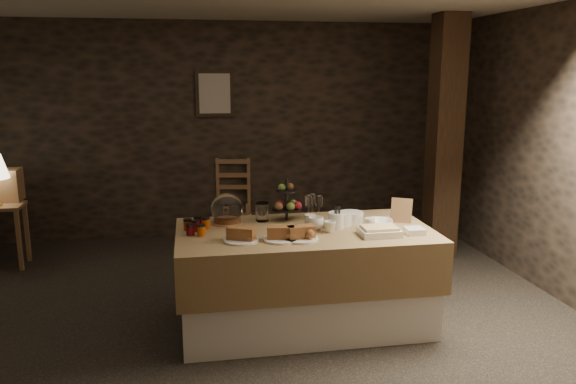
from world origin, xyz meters
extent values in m
cube|color=black|center=(0.00, 0.00, 0.00)|extent=(5.50, 5.00, 0.01)
cube|color=black|center=(0.00, 2.50, 1.30)|extent=(5.50, 0.02, 2.60)
cube|color=black|center=(0.00, -2.50, 1.30)|extent=(5.50, 0.02, 2.60)
cube|color=black|center=(2.75, 0.00, 1.30)|extent=(0.02, 5.00, 2.60)
cube|color=silver|center=(0.40, -0.24, 0.37)|extent=(1.92, 0.99, 0.75)
cube|color=olive|center=(0.40, -0.24, 0.59)|extent=(2.00, 1.06, 0.41)
cube|color=olive|center=(-2.22, 1.49, 0.32)|extent=(0.04, 0.04, 0.63)
cube|color=olive|center=(-2.22, 1.79, 0.32)|extent=(0.04, 0.04, 0.63)
cube|color=olive|center=(-2.45, 1.82, 0.84)|extent=(0.42, 0.26, 0.34)
cube|color=olive|center=(0.02, 2.28, 0.24)|extent=(0.51, 0.49, 0.05)
cube|color=olive|center=(0.02, 2.46, 0.75)|extent=(0.43, 0.10, 0.43)
cube|color=black|center=(2.23, 1.23, 1.30)|extent=(0.30, 0.30, 2.60)
cube|color=#2F221A|center=(-0.15, 2.47, 1.75)|extent=(0.45, 0.03, 0.55)
cube|color=beige|center=(-0.15, 2.45, 1.75)|extent=(0.37, 0.01, 0.47)
cylinder|color=white|center=(0.71, -0.14, 0.84)|extent=(0.19, 0.19, 0.10)
cylinder|color=white|center=(0.83, -0.08, 0.83)|extent=(0.20, 0.20, 0.08)
cylinder|color=white|center=(0.66, -0.25, 0.85)|extent=(0.10, 0.10, 0.12)
imported|color=white|center=(0.49, -0.25, 0.84)|extent=(0.16, 0.16, 0.10)
imported|color=white|center=(0.58, -0.34, 0.83)|extent=(0.10, 0.10, 0.09)
cylinder|color=white|center=(0.46, -0.15, 0.84)|extent=(0.09, 0.09, 0.09)
cylinder|color=white|center=(0.91, -0.32, 0.84)|extent=(0.08, 0.08, 0.09)
imported|color=white|center=(1.02, -0.23, 0.82)|extent=(0.25, 0.25, 0.05)
cylinder|color=olive|center=(-0.19, 0.06, 0.80)|extent=(0.26, 0.26, 0.01)
cylinder|color=#5B2F1D|center=(-0.19, 0.06, 0.84)|extent=(0.22, 0.22, 0.07)
sphere|color=white|center=(-0.19, 0.06, 0.91)|extent=(0.26, 0.26, 0.26)
cylinder|color=black|center=(0.31, 0.08, 0.97)|extent=(0.02, 0.02, 0.35)
cylinder|color=black|center=(0.31, 0.08, 0.88)|extent=(0.25, 0.25, 0.01)
cylinder|color=black|center=(0.31, 0.08, 1.04)|extent=(0.18, 0.18, 0.01)
sphere|color=olive|center=(0.38, 0.11, 0.92)|extent=(0.07, 0.07, 0.07)
sphere|color=maroon|center=(0.26, 0.12, 0.92)|extent=(0.07, 0.07, 0.07)
sphere|color=olive|center=(0.33, 0.02, 0.92)|extent=(0.07, 0.07, 0.07)
sphere|color=brown|center=(0.24, 0.05, 0.92)|extent=(0.07, 0.07, 0.07)
sphere|color=maroon|center=(0.40, 0.04, 0.92)|extent=(0.07, 0.07, 0.07)
cylinder|color=white|center=(-0.12, -0.46, 0.80)|extent=(0.26, 0.26, 0.01)
cube|color=brown|center=(-0.12, -0.46, 0.85)|extent=(0.22, 0.16, 0.09)
cylinder|color=white|center=(0.17, -0.48, 0.80)|extent=(0.26, 0.26, 0.01)
cube|color=brown|center=(0.17, -0.48, 0.85)|extent=(0.21, 0.12, 0.09)
cylinder|color=white|center=(0.32, -0.50, 0.80)|extent=(0.26, 0.26, 0.01)
cube|color=brown|center=(0.32, -0.50, 0.85)|extent=(0.21, 0.12, 0.09)
cylinder|color=#630912|center=(-0.44, -0.14, 0.83)|extent=(0.06, 0.06, 0.07)
cylinder|color=#D9540E|center=(-0.40, -0.27, 0.83)|extent=(0.06, 0.06, 0.07)
cylinder|color=#630912|center=(-0.48, -0.24, 0.83)|extent=(0.06, 0.06, 0.07)
cylinder|color=#D9540E|center=(-0.36, -0.07, 0.83)|extent=(0.06, 0.06, 0.07)
cylinder|color=#630912|center=(-0.42, -0.01, 0.83)|extent=(0.06, 0.06, 0.07)
cylinder|color=#D9540E|center=(-0.50, -0.09, 0.83)|extent=(0.06, 0.06, 0.07)
cube|color=white|center=(0.93, -0.49, 0.82)|extent=(0.30, 0.22, 0.05)
cube|color=#F7D388|center=(0.93, -0.49, 0.85)|extent=(0.26, 0.18, 0.02)
cube|color=white|center=(1.21, -0.49, 0.81)|extent=(0.14, 0.14, 0.04)
cube|color=olive|center=(1.23, -0.15, 0.88)|extent=(0.18, 0.15, 0.22)
cylinder|color=white|center=(0.11, 0.08, 0.87)|extent=(0.10, 0.10, 0.16)
cylinder|color=white|center=(0.10, 0.12, 0.86)|extent=(0.09, 0.09, 0.14)
camera|label=1|loc=(-0.46, -4.39, 2.00)|focal=35.00mm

